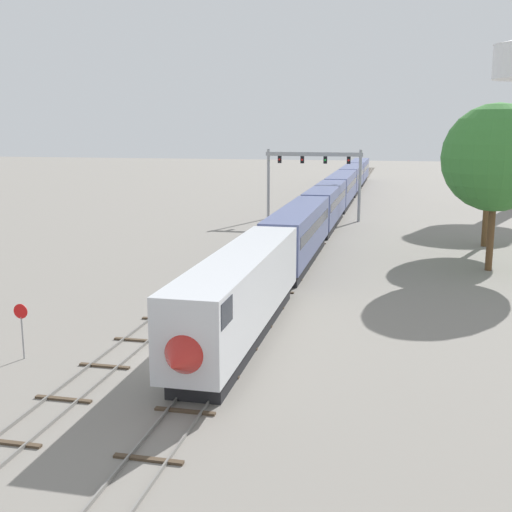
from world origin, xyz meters
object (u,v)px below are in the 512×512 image
(passenger_train, at_px, (335,196))
(stop_sign, at_px, (22,323))
(trackside_tree_mid, at_px, (491,149))
(signal_gantry, at_px, (314,169))
(trackside_tree_left, at_px, (496,158))

(passenger_train, relative_size, stop_sign, 43.03)
(trackside_tree_mid, bearing_deg, stop_sign, -125.01)
(signal_gantry, height_order, trackside_tree_mid, trackside_tree_mid)
(passenger_train, height_order, stop_sign, passenger_train)
(passenger_train, bearing_deg, stop_sign, -99.87)
(passenger_train, distance_m, stop_sign, 58.35)
(trackside_tree_mid, bearing_deg, passenger_train, 130.56)
(signal_gantry, height_order, stop_sign, signal_gantry)
(stop_sign, relative_size, trackside_tree_left, 0.21)
(stop_sign, bearing_deg, trackside_tree_mid, 54.99)
(stop_sign, bearing_deg, passenger_train, 80.13)
(trackside_tree_left, bearing_deg, trackside_tree_mid, 85.12)
(stop_sign, xyz_separation_m, trackside_tree_left, (25.68, 26.76, 7.26))
(trackside_tree_left, bearing_deg, stop_sign, -133.82)
(signal_gantry, bearing_deg, trackside_tree_mid, -37.47)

